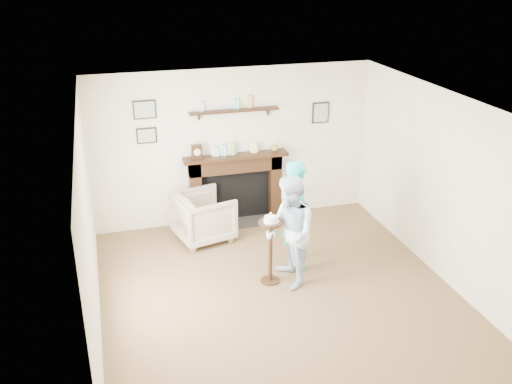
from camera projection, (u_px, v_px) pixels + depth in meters
ground at (282, 298)px, 7.31m from camera, size 5.00×5.00×0.00m
room_shell at (267, 161)px, 7.29m from camera, size 4.54×5.02×2.52m
armchair at (204, 238)px, 8.83m from camera, size 0.98×0.96×0.74m
man at (289, 283)px, 7.64m from camera, size 0.58×0.74×1.52m
woman at (295, 264)px, 8.10m from camera, size 0.42×0.60×1.57m
pedestal_table at (270, 240)px, 7.44m from camera, size 0.32×0.32×1.02m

